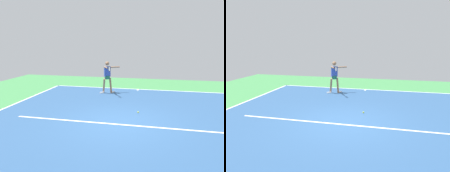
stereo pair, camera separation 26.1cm
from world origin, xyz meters
The scene contains 7 objects.
ground_plane centered at (0.00, 0.00, 0.00)m, with size 20.58×20.58×0.00m, color #428E4C.
court_surface centered at (0.00, 0.00, 0.00)m, with size 10.91×12.35×0.00m, color #2D5484.
court_line_baseline_near centered at (0.00, -6.13, 0.00)m, with size 10.91×0.10×0.01m, color white.
court_line_service centered at (0.00, 0.19, 0.00)m, with size 8.18×0.10×0.01m, color white.
court_line_centre_mark centered at (0.00, -5.93, 0.00)m, with size 0.10×0.30×0.01m, color white.
tennis_player centered at (1.61, -4.69, 1.07)m, with size 1.05×1.43×1.85m.
tennis_ball_near_service_line centered at (-0.55, -1.34, 0.03)m, with size 0.07×0.07×0.07m, color #CCE033.
Camera 2 is at (-1.82, 8.02, 3.03)m, focal length 37.31 mm.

